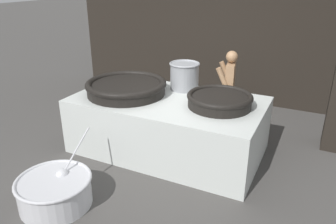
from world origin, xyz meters
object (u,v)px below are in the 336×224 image
(cook, at_px, (229,88))
(giant_wok_far, at_px, (220,100))
(giant_wok_near, at_px, (126,87))
(prep_bowl_vegetables, at_px, (55,190))
(stock_pot, at_px, (184,76))

(cook, bearing_deg, giant_wok_far, 88.23)
(giant_wok_far, relative_size, cook, 0.65)
(giant_wok_near, height_order, giant_wok_far, giant_wok_near)
(giant_wok_far, height_order, prep_bowl_vegetables, giant_wok_far)
(giant_wok_near, distance_m, stock_pot, 1.04)
(giant_wok_far, height_order, stock_pot, stock_pot)
(giant_wok_far, xyz_separation_m, stock_pot, (-0.82, 0.54, 0.14))
(giant_wok_near, height_order, cook, cook)
(giant_wok_far, height_order, cook, cook)
(giant_wok_near, bearing_deg, prep_bowl_vegetables, -87.88)
(giant_wok_near, bearing_deg, stock_pot, 40.63)
(cook, bearing_deg, giant_wok_near, 32.62)
(prep_bowl_vegetables, bearing_deg, giant_wok_far, 52.91)
(giant_wok_far, distance_m, prep_bowl_vegetables, 2.68)
(cook, bearing_deg, prep_bowl_vegetables, 56.75)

